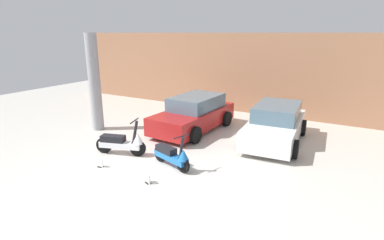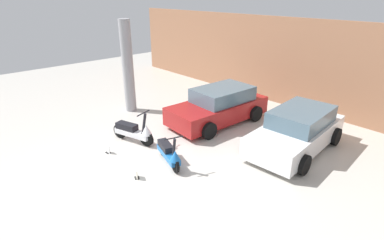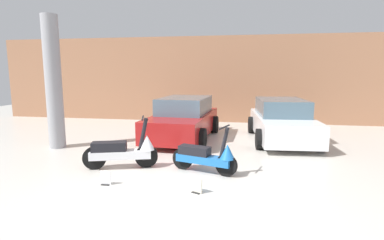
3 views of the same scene
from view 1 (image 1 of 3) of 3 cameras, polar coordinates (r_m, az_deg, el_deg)
ground_plane at (r=7.97m, az=-10.19°, el=-10.66°), size 28.00×28.00×0.00m
wall_back at (r=13.98m, az=10.01°, el=8.69°), size 19.60×0.12×3.58m
scooter_front_left at (r=9.30m, az=-13.09°, el=-4.15°), size 1.56×0.76×1.12m
scooter_front_right at (r=8.26m, az=-3.76°, el=-6.69°), size 1.41×0.69×1.02m
car_rear_left at (r=11.35m, az=0.40°, el=1.17°), size 2.00×3.89×1.29m
car_rear_center at (r=10.50m, az=15.61°, el=-0.79°), size 2.01×3.81×1.26m
placard_near_left_scooter at (r=8.74m, az=-17.13°, el=-7.84°), size 0.20×0.12×0.26m
placard_near_right_scooter at (r=7.60m, az=-8.42°, el=-11.01°), size 0.20×0.18×0.26m
support_column_side at (r=11.73m, az=-18.08°, el=6.72°), size 0.43×0.43×3.58m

